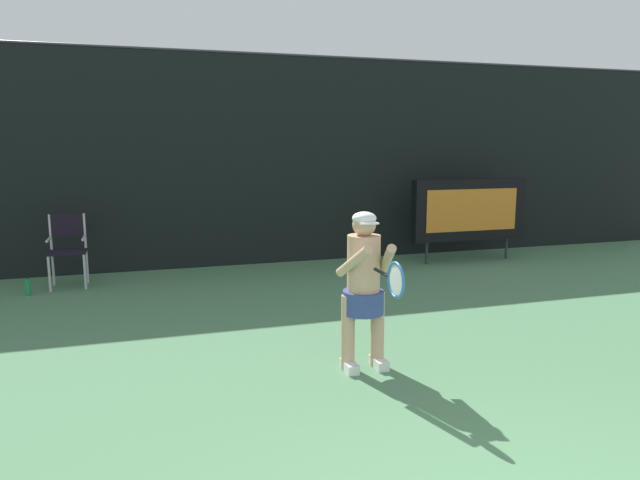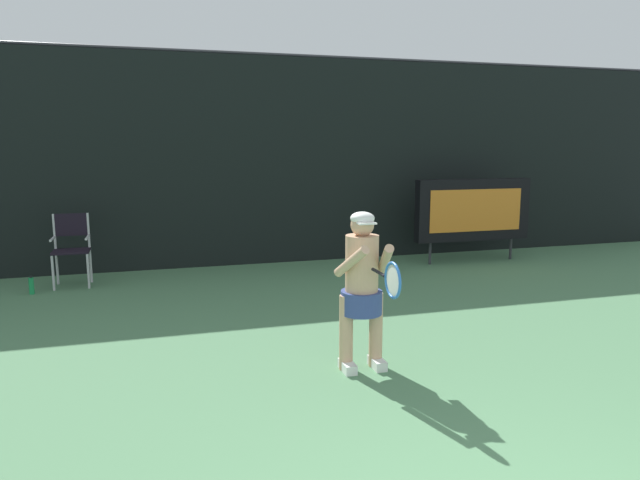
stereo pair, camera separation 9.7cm
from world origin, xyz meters
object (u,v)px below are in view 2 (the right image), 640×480
umpire_chair (71,245)px  tennis_player (362,284)px  scoreboard (473,210)px  tennis_racket (392,280)px  water_bottle (31,286)px

umpire_chair → tennis_player: 5.27m
umpire_chair → tennis_player: (3.03, -4.31, 0.21)m
scoreboard → tennis_player: 5.56m
tennis_player → umpire_chair: bearing=125.1°
umpire_chair → tennis_racket: size_ratio=1.79×
water_bottle → umpire_chair: bearing=37.9°
umpire_chair → water_bottle: (-0.51, -0.40, -0.50)m
tennis_player → tennis_racket: 0.65m
scoreboard → umpire_chair: 6.72m
umpire_chair → water_bottle: bearing=-142.1°
umpire_chair → tennis_racket: 5.81m
umpire_chair → water_bottle: size_ratio=4.08×
scoreboard → umpire_chair: size_ratio=2.04×
scoreboard → tennis_racket: 6.03m
scoreboard → tennis_player: size_ratio=1.46×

